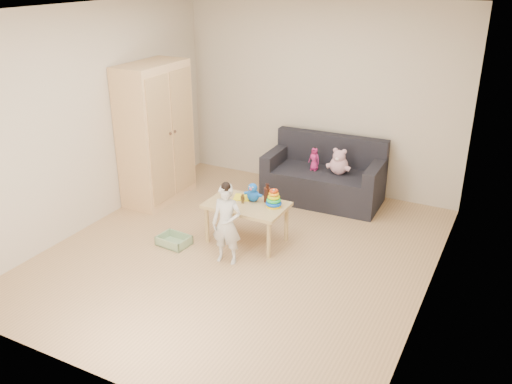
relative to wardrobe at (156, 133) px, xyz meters
The scene contains 13 objects.
room 1.96m from the wardrobe, 25.47° to the right, with size 4.50×4.50×4.50m.
wardrobe is the anchor object (origin of this frame).
sofa 2.34m from the wardrobe, 24.63° to the left, with size 1.54×0.77×0.43m, color black.
play_table 1.88m from the wardrobe, 18.83° to the right, with size 0.91×0.57×0.48m, color tan.
storage_bin 1.65m from the wardrobe, 47.11° to the right, with size 0.35×0.27×0.11m, color #85A476, non-canonical shape.
toddler 2.05m from the wardrobe, 32.29° to the right, with size 0.32×0.22×0.88m, color beige.
pink_bear 2.44m from the wardrobe, 22.12° to the left, with size 0.26×0.22×0.29m, color #CF99A7, non-canonical shape.
doll 2.12m from the wardrobe, 25.26° to the left, with size 0.15×0.10×0.30m, color #B62269.
ring_stacker 2.06m from the wardrobe, 14.14° to the right, with size 0.18×0.18×0.21m.
brown_bottle 1.92m from the wardrobe, 12.61° to the right, with size 0.08×0.08×0.22m.
blue_plush 1.78m from the wardrobe, 15.31° to the right, with size 0.18×0.14×0.22m, color #1B70F7, non-canonical shape.
wooden_figure 1.76m from the wardrobe, 19.68° to the right, with size 0.05×0.04×0.12m, color brown, non-canonical shape.
yellow_book 1.66m from the wardrobe, 16.25° to the right, with size 0.18×0.18×0.01m, color yellow.
Camera 1 is at (2.58, -4.66, 3.01)m, focal length 38.00 mm.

